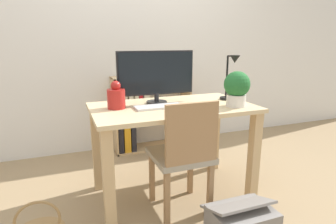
# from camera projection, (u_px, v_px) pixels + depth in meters

# --- Properties ---
(ground_plane) EXTENTS (10.00, 10.00, 0.00)m
(ground_plane) POSITION_uv_depth(u_px,v_px,m) (172.00, 193.00, 2.30)
(ground_plane) COLOR #997F5B
(wall_back) EXTENTS (8.00, 0.05, 2.60)m
(wall_back) POSITION_uv_depth(u_px,v_px,m) (132.00, 32.00, 3.08)
(wall_back) COLOR silver
(wall_back) RESTS_ON ground_plane
(desk) EXTENTS (1.21, 0.70, 0.73)m
(desk) POSITION_uv_depth(u_px,v_px,m) (173.00, 124.00, 2.15)
(desk) COLOR #D8BC8C
(desk) RESTS_ON ground_plane
(monitor) EXTENTS (0.61, 0.16, 0.40)m
(monitor) POSITION_uv_depth(u_px,v_px,m) (156.00, 74.00, 2.14)
(monitor) COLOR #232326
(monitor) RESTS_ON desk
(keyboard) EXTENTS (0.35, 0.13, 0.02)m
(keyboard) POSITION_uv_depth(u_px,v_px,m) (159.00, 107.00, 2.05)
(keyboard) COLOR silver
(keyboard) RESTS_ON desk
(vase) EXTENTS (0.13, 0.13, 0.20)m
(vase) POSITION_uv_depth(u_px,v_px,m) (116.00, 97.00, 2.01)
(vase) COLOR #B2231E
(vase) RESTS_ON desk
(desk_lamp) EXTENTS (0.10, 0.19, 0.37)m
(desk_lamp) POSITION_uv_depth(u_px,v_px,m) (231.00, 73.00, 2.24)
(desk_lamp) COLOR black
(desk_lamp) RESTS_ON desk
(potted_plant) EXTENTS (0.19, 0.19, 0.26)m
(potted_plant) POSITION_uv_depth(u_px,v_px,m) (237.00, 88.00, 2.06)
(potted_plant) COLOR silver
(potted_plant) RESTS_ON desk
(chair) EXTENTS (0.40, 0.40, 0.84)m
(chair) POSITION_uv_depth(u_px,v_px,m) (184.00, 153.00, 1.93)
(chair) COLOR #9E937F
(chair) RESTS_ON ground_plane
(bookshelf) EXTENTS (0.87, 0.28, 0.83)m
(bookshelf) POSITION_uv_depth(u_px,v_px,m) (138.00, 114.00, 3.13)
(bookshelf) COLOR tan
(bookshelf) RESTS_ON ground_plane
(storage_box) EXTENTS (0.40, 0.33, 0.26)m
(storage_box) POSITION_uv_depth(u_px,v_px,m) (241.00, 222.00, 1.76)
(storage_box) COLOR gray
(storage_box) RESTS_ON ground_plane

